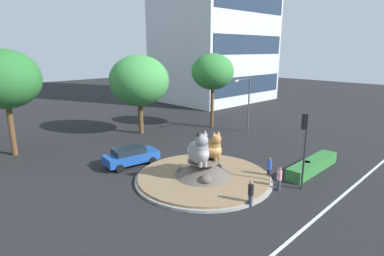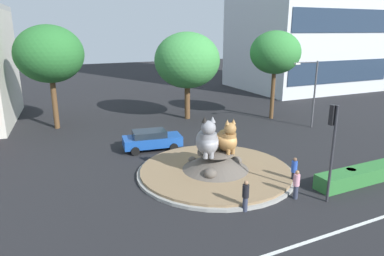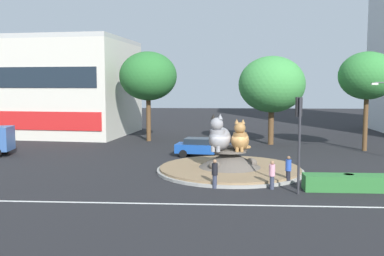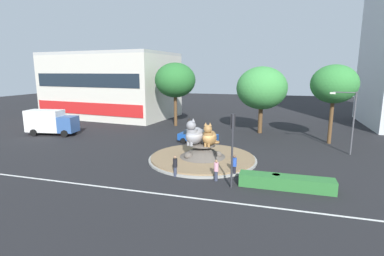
% 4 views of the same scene
% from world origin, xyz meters
% --- Properties ---
extents(ground_plane, '(160.00, 160.00, 0.00)m').
position_xyz_m(ground_plane, '(0.00, 0.00, 0.00)').
color(ground_plane, black).
extents(lane_centreline, '(112.00, 0.20, 0.01)m').
position_xyz_m(lane_centreline, '(0.00, -8.29, 0.00)').
color(lane_centreline, silver).
rests_on(lane_centreline, ground).
extents(roundabout_island, '(10.02, 10.02, 1.50)m').
position_xyz_m(roundabout_island, '(-0.00, -0.01, 0.47)').
color(roundabout_island, gray).
rests_on(roundabout_island, ground).
extents(cat_statue_grey, '(2.30, 2.57, 2.53)m').
position_xyz_m(cat_statue_grey, '(-0.72, -0.24, 2.42)').
color(cat_statue_grey, gray).
rests_on(cat_statue_grey, roundabout_island).
extents(cat_statue_tabby, '(1.57, 2.21, 2.18)m').
position_xyz_m(cat_statue_tabby, '(0.68, -0.23, 2.29)').
color(cat_statue_tabby, '#9E703D').
rests_on(cat_statue_tabby, roundabout_island).
extents(traffic_light_mast, '(0.35, 0.46, 5.27)m').
position_xyz_m(traffic_light_mast, '(3.56, -5.78, 3.67)').
color(traffic_light_mast, '#2D2D33').
rests_on(traffic_light_mast, ground).
extents(office_tower, '(19.41, 16.50, 33.57)m').
position_xyz_m(office_tower, '(29.07, 24.66, 16.79)').
color(office_tower, silver).
rests_on(office_tower, ground).
extents(clipped_hedge_strip, '(6.47, 1.20, 0.90)m').
position_xyz_m(clipped_hedge_strip, '(7.29, -4.94, 0.45)').
color(clipped_hedge_strip, '#2D7033').
rests_on(clipped_hedge_strip, ground).
extents(broadleaf_tree_behind_island, '(5.01, 5.01, 8.88)m').
position_xyz_m(broadleaf_tree_behind_island, '(12.39, 10.22, 6.71)').
color(broadleaf_tree_behind_island, brown).
rests_on(broadleaf_tree_behind_island, ground).
extents(second_tree_near_tower, '(6.53, 6.53, 8.75)m').
position_xyz_m(second_tree_near_tower, '(4.42, 13.89, 5.96)').
color(second_tree_near_tower, brown).
rests_on(second_tree_near_tower, ground).
extents(third_tree_left, '(6.00, 6.00, 9.39)m').
position_xyz_m(third_tree_left, '(-8.17, 15.80, 6.81)').
color(third_tree_left, brown).
rests_on(third_tree_left, ground).
extents(streetlight_arm, '(2.36, 0.55, 6.21)m').
position_xyz_m(streetlight_arm, '(13.35, 5.80, 3.70)').
color(streetlight_arm, '#4C4C51').
rests_on(streetlight_arm, ground).
extents(pedestrian_pink_shirt, '(0.34, 0.34, 1.65)m').
position_xyz_m(pedestrian_pink_shirt, '(2.28, -4.88, 0.87)').
color(pedestrian_pink_shirt, '#33384C').
rests_on(pedestrian_pink_shirt, ground).
extents(pedestrian_black_shirt, '(0.34, 0.34, 1.68)m').
position_xyz_m(pedestrian_black_shirt, '(-0.98, -4.85, 0.89)').
color(pedestrian_black_shirt, '#33384C').
rests_on(pedestrian_black_shirt, ground).
extents(pedestrian_blue_shirt, '(0.35, 0.35, 1.68)m').
position_xyz_m(pedestrian_blue_shirt, '(3.43, -3.39, 0.89)').
color(pedestrian_blue_shirt, black).
rests_on(pedestrian_blue_shirt, ground).
extents(sedan_on_far_lane, '(4.63, 2.55, 1.52)m').
position_xyz_m(sedan_on_far_lane, '(-2.14, 6.18, 0.81)').
color(sedan_on_far_lane, '#19479E').
rests_on(sedan_on_far_lane, ground).
extents(litter_bin, '(0.56, 0.56, 0.90)m').
position_xyz_m(litter_bin, '(6.60, -4.76, 0.45)').
color(litter_bin, '#2D4233').
rests_on(litter_bin, ground).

